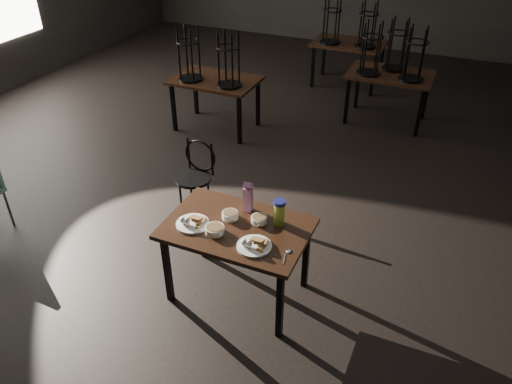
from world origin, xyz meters
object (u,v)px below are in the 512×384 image
at_px(juice_carton, 248,197).
at_px(water_bottle, 279,212).
at_px(main_table, 237,234).
at_px(bentwood_chair, 196,172).

distance_m(juice_carton, water_bottle, 0.33).
height_order(juice_carton, water_bottle, juice_carton).
xyz_separation_m(main_table, bentwood_chair, (-0.97, 1.01, -0.18)).
bearing_deg(bentwood_chair, water_bottle, -30.93).
bearing_deg(juice_carton, bentwood_chair, 141.80).
bearing_deg(juice_carton, main_table, -87.64).
relative_size(main_table, bentwood_chair, 1.46).
height_order(main_table, juice_carton, juice_carton).
bearing_deg(main_table, water_bottle, 30.05).
distance_m(main_table, bentwood_chair, 1.41).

